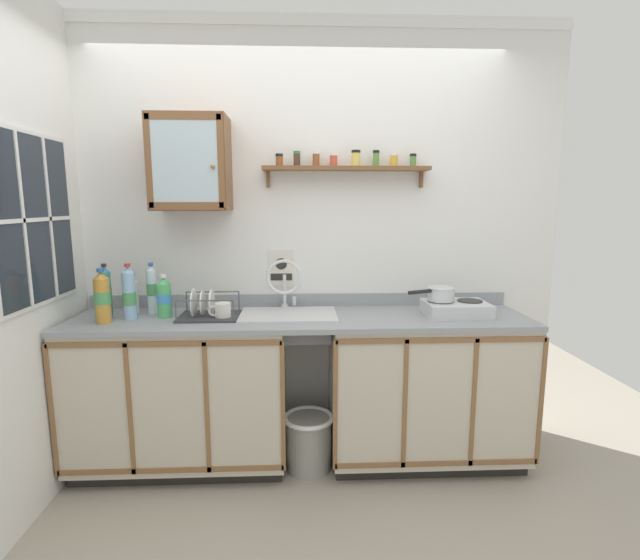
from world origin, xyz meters
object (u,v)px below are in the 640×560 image
at_px(hot_plate_stove, 456,309).
at_px(mug, 222,311).
at_px(sink, 288,317).
at_px(trash_bin, 309,440).
at_px(warning_sign, 281,269).
at_px(bottle_water_clear_5, 152,290).
at_px(bottle_soda_green_4, 164,298).
at_px(bottle_juice_amber_2, 102,297).
at_px(wall_cabinet, 191,164).
at_px(dish_rack, 207,311).
at_px(bottle_opaque_white_3, 132,296).
at_px(bottle_detergent_teal_1, 106,293).
at_px(saucepan, 440,293).
at_px(bottle_water_blue_0, 129,294).

bearing_deg(hot_plate_stove, mug, -179.06).
height_order(sink, trash_bin, sink).
height_order(sink, warning_sign, warning_sign).
bearing_deg(bottle_water_clear_5, bottle_soda_green_4, -45.22).
height_order(sink, bottle_juice_amber_2, sink).
relative_size(mug, wall_cabinet, 0.24).
bearing_deg(dish_rack, bottle_opaque_white_3, 165.80).
height_order(hot_plate_stove, warning_sign, warning_sign).
bearing_deg(bottle_detergent_teal_1, trash_bin, -5.31).
height_order(bottle_opaque_white_3, bottle_water_clear_5, bottle_water_clear_5).
xyz_separation_m(bottle_soda_green_4, mug, (0.34, -0.06, -0.07)).
relative_size(mug, warning_sign, 0.53).
distance_m(bottle_water_clear_5, warning_sign, 0.79).
bearing_deg(trash_bin, warning_sign, 114.33).
height_order(bottle_detergent_teal_1, bottle_water_clear_5, bottle_detergent_teal_1).
bearing_deg(sink, wall_cabinet, 169.62).
bearing_deg(bottle_soda_green_4, saucepan, -0.57).
height_order(bottle_water_blue_0, dish_rack, bottle_water_blue_0).
relative_size(bottle_water_blue_0, bottle_soda_green_4, 1.27).
relative_size(bottle_detergent_teal_1, bottle_juice_amber_2, 1.03).
bearing_deg(trash_bin, bottle_water_blue_0, 176.42).
relative_size(sink, mug, 4.47).
xyz_separation_m(bottle_juice_amber_2, bottle_opaque_white_3, (0.08, 0.22, -0.04)).
distance_m(sink, bottle_detergent_teal_1, 1.06).
relative_size(saucepan, bottle_water_clear_5, 0.97).
height_order(bottle_soda_green_4, bottle_water_clear_5, bottle_water_clear_5).
relative_size(hot_plate_stove, bottle_soda_green_4, 1.44).
relative_size(bottle_juice_amber_2, wall_cabinet, 0.57).
xyz_separation_m(hot_plate_stove, bottle_opaque_white_3, (-1.93, 0.14, 0.07)).
relative_size(bottle_opaque_white_3, bottle_water_clear_5, 0.80).
height_order(bottle_water_blue_0, bottle_soda_green_4, bottle_water_blue_0).
relative_size(sink, bottle_water_blue_0, 1.77).
distance_m(bottle_detergent_teal_1, wall_cabinet, 0.90).
xyz_separation_m(bottle_detergent_teal_1, mug, (0.68, -0.07, -0.10)).
relative_size(bottle_detergent_teal_1, bottle_water_clear_5, 1.02).
bearing_deg(bottle_juice_amber_2, bottle_water_clear_5, 45.61).
distance_m(dish_rack, mug, 0.10).
distance_m(saucepan, mug, 1.28).
relative_size(bottle_water_blue_0, trash_bin, 0.96).
distance_m(bottle_detergent_teal_1, trash_bin, 1.47).
bearing_deg(bottle_water_blue_0, sink, 3.57).
bearing_deg(bottle_water_clear_5, dish_rack, -18.41).
distance_m(bottle_water_clear_5, mug, 0.48).
bearing_deg(bottle_soda_green_4, sink, 1.94).
bearing_deg(wall_cabinet, trash_bin, -18.20).
bearing_deg(bottle_opaque_white_3, hot_plate_stove, -4.05).
bearing_deg(wall_cabinet, mug, -44.82).
distance_m(bottle_opaque_white_3, bottle_water_clear_5, 0.13).
distance_m(mug, warning_sign, 0.50).
height_order(dish_rack, mug, dish_rack).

